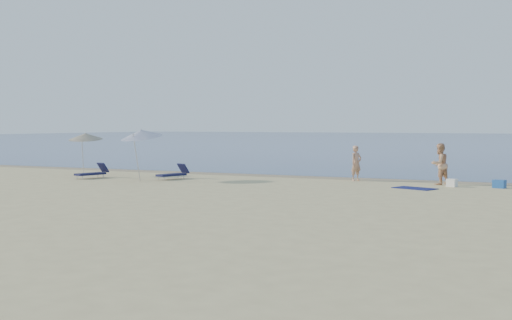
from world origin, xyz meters
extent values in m
plane|color=tan|center=(0.00, 0.00, 0.00)|extent=(160.00, 160.00, 0.00)
cube|color=#0D1E52|center=(0.00, 100.00, 0.00)|extent=(240.00, 160.00, 0.01)
cube|color=#847254|center=(0.00, 19.40, 0.00)|extent=(240.00, 1.60, 0.00)
imported|color=tan|center=(1.49, 18.34, 0.83)|extent=(0.64, 0.72, 1.65)
imported|color=tan|center=(5.33, 17.98, 0.91)|extent=(1.07, 1.12, 1.82)
cube|color=#0E1246|center=(4.68, 15.83, 0.01)|extent=(1.90, 1.48, 0.03)
cube|color=white|center=(5.96, 17.27, 0.17)|extent=(0.47, 0.43, 0.33)
cube|color=#1D509D|center=(7.83, 17.52, 0.17)|extent=(0.56, 0.47, 0.34)
cylinder|color=silver|center=(-7.74, 13.91, 1.10)|extent=(0.13, 0.45, 2.26)
cone|color=white|center=(-7.74, 14.31, 2.21)|extent=(2.34, 2.37, 0.70)
sphere|color=silver|center=(-7.74, 14.31, 2.40)|extent=(0.07, 0.07, 0.07)
cylinder|color=silver|center=(-12.09, 15.35, 0.99)|extent=(0.13, 0.28, 2.08)
cone|color=beige|center=(-12.09, 15.58, 2.02)|extent=(2.23, 2.24, 0.53)
sphere|color=silver|center=(-12.09, 15.58, 2.21)|extent=(0.06, 0.06, 0.06)
cube|color=#141538|center=(-10.68, 14.19, 0.22)|extent=(0.94, 1.60, 0.10)
cube|color=#141538|center=(-10.47, 14.91, 0.50)|extent=(0.63, 0.50, 0.49)
cylinder|color=#A5A5AD|center=(-10.46, 14.13, 0.11)|extent=(0.03, 0.03, 0.22)
cube|color=#15173B|center=(-6.80, 15.40, 0.22)|extent=(0.99, 1.58, 0.10)
cube|color=#15173B|center=(-6.56, 16.10, 0.50)|extent=(0.63, 0.52, 0.48)
cylinder|color=#A5A5AD|center=(-6.59, 15.33, 0.11)|extent=(0.03, 0.03, 0.22)
camera|label=1|loc=(9.72, -10.76, 2.66)|focal=45.00mm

